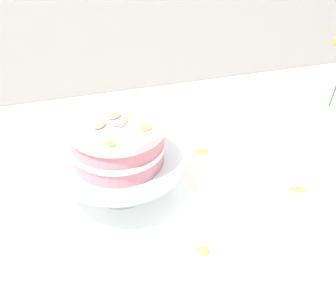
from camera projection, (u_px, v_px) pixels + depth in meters
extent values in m
cube|color=white|center=(198.00, 189.00, 1.29)|extent=(1.40, 1.00, 0.03)
cylinder|color=brown|center=(317.00, 173.00, 1.95)|extent=(0.06, 0.06, 0.71)
cube|color=white|center=(121.00, 194.00, 1.25)|extent=(0.36, 0.36, 0.00)
cylinder|color=silver|center=(121.00, 192.00, 1.25)|extent=(0.11, 0.11, 0.01)
cylinder|color=silver|center=(120.00, 178.00, 1.22)|extent=(0.03, 0.03, 0.07)
cylinder|color=silver|center=(119.00, 163.00, 1.20)|extent=(0.29, 0.29, 0.01)
cylinder|color=#CC7A84|center=(118.00, 154.00, 1.19)|extent=(0.20, 0.20, 0.03)
cylinder|color=beige|center=(117.00, 145.00, 1.17)|extent=(0.21, 0.21, 0.01)
cylinder|color=#CC7A84|center=(117.00, 136.00, 1.16)|extent=(0.20, 0.20, 0.03)
cylinder|color=beige|center=(116.00, 126.00, 1.14)|extent=(0.21, 0.21, 0.02)
ellipsoid|color=orange|center=(110.00, 143.00, 1.07)|extent=(0.03, 0.03, 0.01)
ellipsoid|color=pink|center=(120.00, 121.00, 1.13)|extent=(0.03, 0.04, 0.01)
ellipsoid|color=yellow|center=(146.00, 128.00, 1.11)|extent=(0.03, 0.03, 0.01)
ellipsoid|color=yellow|center=(123.00, 121.00, 1.14)|extent=(0.04, 0.04, 0.01)
ellipsoid|color=pink|center=(117.00, 123.00, 1.13)|extent=(0.04, 0.03, 0.01)
ellipsoid|color=#E56B51|center=(114.00, 116.00, 1.15)|extent=(0.04, 0.04, 0.01)
ellipsoid|color=#E56B51|center=(100.00, 125.00, 1.12)|extent=(0.04, 0.04, 0.01)
ellipsoid|color=orange|center=(202.00, 151.00, 1.39)|extent=(0.04, 0.03, 0.00)
ellipsoid|color=yellow|center=(297.00, 189.00, 1.27)|extent=(0.05, 0.04, 0.00)
ellipsoid|color=yellow|center=(203.00, 250.00, 1.10)|extent=(0.03, 0.03, 0.00)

